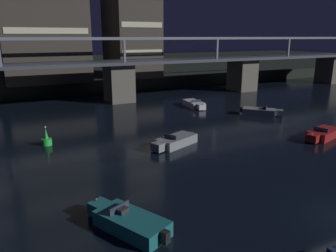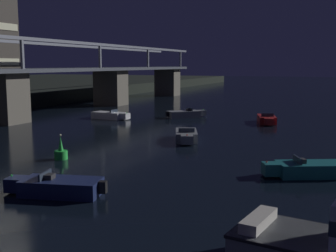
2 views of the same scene
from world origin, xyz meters
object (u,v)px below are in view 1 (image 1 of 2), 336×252
object	(u,v)px
speedboat_near_right	(175,141)
speedboat_far_right	(261,112)
speedboat_near_center	(323,134)
speedboat_far_center	(128,222)
channel_buoy	(47,140)
tower_central	(131,12)
speedboat_mid_left	(194,104)
river_bridge	(119,74)

from	to	relation	value
speedboat_near_right	speedboat_far_right	xyz separation A→B (m)	(15.18, 5.76, 0.00)
speedboat_near_center	speedboat_far_center	xyz separation A→B (m)	(-22.14, -6.24, 0.00)
speedboat_far_right	channel_buoy	bearing A→B (deg)	-179.13
speedboat_far_right	speedboat_near_center	bearing A→B (deg)	-97.73
channel_buoy	speedboat_near_right	bearing A→B (deg)	-27.69
tower_central	speedboat_far_center	xyz separation A→B (m)	(-17.67, -45.55, -13.45)
speedboat_near_right	tower_central	bearing A→B (deg)	75.05
speedboat_mid_left	speedboat_far_center	size ratio (longest dim) A/B	1.05
speedboat_far_right	tower_central	bearing A→B (deg)	101.37
speedboat_near_right	speedboat_far_right	size ratio (longest dim) A/B	1.14
river_bridge	speedboat_near_center	bearing A→B (deg)	-67.04
speedboat_mid_left	speedboat_far_right	xyz separation A→B (m)	(4.91, -7.82, 0.00)
channel_buoy	tower_central	bearing A→B (deg)	56.46
speedboat_near_right	channel_buoy	distance (m)	11.57
speedboat_near_center	speedboat_far_center	bearing A→B (deg)	-164.27
speedboat_mid_left	speedboat_far_center	world-z (taller)	same
speedboat_mid_left	channel_buoy	size ratio (longest dim) A/B	2.97
speedboat_near_center	speedboat_near_right	world-z (taller)	same
river_bridge	speedboat_far_right	distance (m)	21.31
river_bridge	speedboat_far_right	size ratio (longest dim) A/B	22.21
tower_central	speedboat_near_center	size ratio (longest dim) A/B	4.57
speedboat_near_center	speedboat_far_right	distance (m)	10.27
speedboat_near_right	channel_buoy	bearing A→B (deg)	152.31
speedboat_near_right	speedboat_far_center	distance (m)	13.53
river_bridge	speedboat_mid_left	xyz separation A→B (m)	(7.84, -8.84, -3.73)
channel_buoy	speedboat_far_right	bearing A→B (deg)	0.87
speedboat_near_center	speedboat_mid_left	size ratio (longest dim) A/B	0.99
speedboat_far_center	speedboat_far_right	xyz separation A→B (m)	(23.53, 16.41, 0.00)
tower_central	speedboat_mid_left	distance (m)	25.22
speedboat_near_center	speedboat_near_right	bearing A→B (deg)	162.27
river_bridge	speedboat_near_center	distance (m)	29.38
speedboat_far_right	channel_buoy	distance (m)	25.43
tower_central	speedboat_far_center	size ratio (longest dim) A/B	4.75
river_bridge	speedboat_far_center	world-z (taller)	river_bridge
speedboat_near_center	speedboat_far_center	world-z (taller)	same
speedboat_near_center	speedboat_near_right	size ratio (longest dim) A/B	1.02
tower_central	speedboat_far_center	world-z (taller)	tower_central
speedboat_near_center	channel_buoy	bearing A→B (deg)	157.85
speedboat_near_right	speedboat_far_right	world-z (taller)	same
tower_central	speedboat_mid_left	xyz separation A→B (m)	(0.95, -21.31, -13.45)
speedboat_far_right	speedboat_far_center	bearing A→B (deg)	-145.10
speedboat_mid_left	speedboat_far_right	bearing A→B (deg)	-57.89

